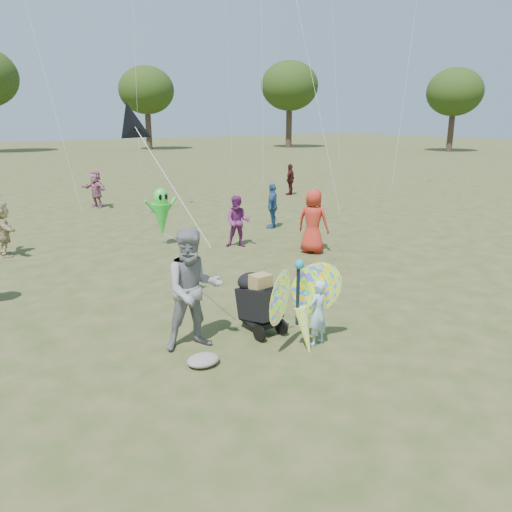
{
  "coord_description": "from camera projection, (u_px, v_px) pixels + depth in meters",
  "views": [
    {
      "loc": [
        -5.57,
        -6.31,
        3.76
      ],
      "look_at": [
        -0.2,
        1.5,
        1.1
      ],
      "focal_mm": 35.0,
      "sensor_mm": 36.0,
      "label": 1
    }
  ],
  "objects": [
    {
      "name": "tree_line",
      "position": [
        18.0,
        81.0,
        44.9
      ],
      "size": [
        91.78,
        33.6,
        10.79
      ],
      "color": "#3A2D21",
      "rests_on": "ground"
    },
    {
      "name": "adult_man",
      "position": [
        194.0,
        290.0,
        8.17
      ],
      "size": [
        1.15,
        0.99,
        2.05
      ],
      "primitive_type": "imported",
      "rotation": [
        0.0,
        0.0,
        -0.24
      ],
      "color": "gray",
      "rests_on": "ground"
    },
    {
      "name": "jogging_stroller",
      "position": [
        257.0,
        299.0,
        8.93
      ],
      "size": [
        0.55,
        1.07,
        1.09
      ],
      "rotation": [
        0.0,
        0.0,
        0.06
      ],
      "color": "black",
      "rests_on": "ground"
    },
    {
      "name": "ground",
      "position": [
        312.0,
        331.0,
        9.06
      ],
      "size": [
        160.0,
        160.0,
        0.0
      ],
      "primitive_type": "plane",
      "color": "#51592B",
      "rests_on": "ground"
    },
    {
      "name": "crowd_e",
      "position": [
        238.0,
        222.0,
        14.72
      ],
      "size": [
        0.94,
        0.91,
        1.53
      ],
      "primitive_type": "imported",
      "rotation": [
        0.0,
        0.0,
        5.63
      ],
      "color": "#732669",
      "rests_on": "ground"
    },
    {
      "name": "crowd_h",
      "position": [
        290.0,
        179.0,
        24.58
      ],
      "size": [
        0.95,
        0.78,
        1.52
      ],
      "primitive_type": "imported",
      "rotation": [
        0.0,
        0.0,
        3.69
      ],
      "color": "#431616",
      "rests_on": "ground"
    },
    {
      "name": "child_girl",
      "position": [
        317.0,
        313.0,
        8.39
      ],
      "size": [
        0.46,
        0.34,
        1.14
      ],
      "primitive_type": "imported",
      "rotation": [
        0.0,
        0.0,
        3.32
      ],
      "color": "#9FC9E1",
      "rests_on": "ground"
    },
    {
      "name": "delta_kite_rig",
      "position": [
        135.0,
        126.0,
        8.55
      ],
      "size": [
        1.1,
        1.75,
        2.37
      ],
      "color": "black",
      "rests_on": "ground"
    },
    {
      "name": "crowd_d",
      "position": [
        3.0,
        229.0,
        13.75
      ],
      "size": [
        0.46,
        1.42,
        1.53
      ],
      "primitive_type": "imported",
      "rotation": [
        0.0,
        0.0,
        1.56
      ],
      "color": "tan",
      "rests_on": "ground"
    },
    {
      "name": "crowd_c",
      "position": [
        272.0,
        206.0,
        17.25
      ],
      "size": [
        0.93,
        0.88,
        1.55
      ],
      "primitive_type": "imported",
      "rotation": [
        0.0,
        0.0,
        3.86
      ],
      "color": "#315688",
      "rests_on": "ground"
    },
    {
      "name": "crowd_j",
      "position": [
        96.0,
        189.0,
        21.16
      ],
      "size": [
        0.94,
        1.53,
        1.57
      ],
      "primitive_type": "imported",
      "rotation": [
        0.0,
        0.0,
        5.07
      ],
      "color": "#A75F7D",
      "rests_on": "ground"
    },
    {
      "name": "grey_bag",
      "position": [
        203.0,
        360.0,
        7.8
      ],
      "size": [
        0.53,
        0.43,
        0.17
      ],
      "primitive_type": "ellipsoid",
      "color": "gray",
      "rests_on": "ground"
    },
    {
      "name": "crowd_a",
      "position": [
        313.0,
        221.0,
        14.04
      ],
      "size": [
        0.94,
        1.06,
        1.81
      ],
      "primitive_type": "imported",
      "rotation": [
        0.0,
        0.0,
        2.1
      ],
      "color": "red",
      "rests_on": "ground"
    },
    {
      "name": "butterfly_kite",
      "position": [
        301.0,
        305.0,
        8.17
      ],
      "size": [
        1.74,
        0.75,
        1.75
      ],
      "color": "#F64526",
      "rests_on": "ground"
    },
    {
      "name": "alien_kite",
      "position": [
        162.0,
        214.0,
        14.79
      ],
      "size": [
        1.12,
        0.69,
        1.74
      ],
      "color": "green",
      "rests_on": "ground"
    }
  ]
}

